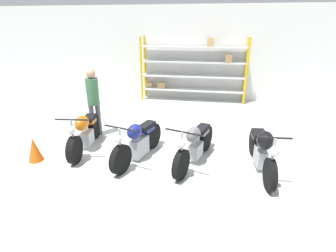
{
  "coord_description": "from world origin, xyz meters",
  "views": [
    {
      "loc": [
        0.96,
        -5.15,
        2.9
      ],
      "look_at": [
        0.0,
        0.4,
        0.7
      ],
      "focal_mm": 28.0,
      "sensor_mm": 36.0,
      "label": 1
    }
  ],
  "objects_px": {
    "motorcycle_orange": "(85,132)",
    "traffic_cone": "(34,150)",
    "motorcycle_grey": "(195,144)",
    "motorcycle_black": "(262,150)",
    "motorcycle_blue": "(138,142)",
    "shelving_rack": "(192,69)",
    "person_browsing": "(93,97)"
  },
  "relations": [
    {
      "from": "shelving_rack",
      "to": "person_browsing",
      "type": "bearing_deg",
      "value": -119.47
    },
    {
      "from": "motorcycle_grey",
      "to": "traffic_cone",
      "type": "relative_size",
      "value": 3.67
    },
    {
      "from": "shelving_rack",
      "to": "motorcycle_grey",
      "type": "xyz_separation_m",
      "value": [
        0.52,
        -5.18,
        -0.81
      ]
    },
    {
      "from": "shelving_rack",
      "to": "motorcycle_blue",
      "type": "height_order",
      "value": "shelving_rack"
    },
    {
      "from": "motorcycle_orange",
      "to": "motorcycle_grey",
      "type": "bearing_deg",
      "value": 78.3
    },
    {
      "from": "motorcycle_orange",
      "to": "motorcycle_grey",
      "type": "relative_size",
      "value": 0.99
    },
    {
      "from": "shelving_rack",
      "to": "person_browsing",
      "type": "xyz_separation_m",
      "value": [
        -2.29,
        -4.06,
        -0.18
      ]
    },
    {
      "from": "motorcycle_black",
      "to": "person_browsing",
      "type": "distance_m",
      "value": 4.42
    },
    {
      "from": "motorcycle_orange",
      "to": "motorcycle_black",
      "type": "xyz_separation_m",
      "value": [
        4.09,
        -0.32,
        0.04
      ]
    },
    {
      "from": "motorcycle_blue",
      "to": "person_browsing",
      "type": "relative_size",
      "value": 1.06
    },
    {
      "from": "traffic_cone",
      "to": "motorcycle_grey",
      "type": "bearing_deg",
      "value": 8.17
    },
    {
      "from": "motorcycle_orange",
      "to": "motorcycle_black",
      "type": "distance_m",
      "value": 4.1
    },
    {
      "from": "motorcycle_orange",
      "to": "traffic_cone",
      "type": "height_order",
      "value": "motorcycle_orange"
    },
    {
      "from": "shelving_rack",
      "to": "motorcycle_grey",
      "type": "height_order",
      "value": "shelving_rack"
    },
    {
      "from": "traffic_cone",
      "to": "motorcycle_blue",
      "type": "bearing_deg",
      "value": 11.84
    },
    {
      "from": "motorcycle_black",
      "to": "shelving_rack",
      "type": "bearing_deg",
      "value": -164.27
    },
    {
      "from": "motorcycle_blue",
      "to": "motorcycle_black",
      "type": "distance_m",
      "value": 2.67
    },
    {
      "from": "motorcycle_grey",
      "to": "traffic_cone",
      "type": "xyz_separation_m",
      "value": [
        -3.55,
        -0.51,
        -0.18
      ]
    },
    {
      "from": "motorcycle_black",
      "to": "traffic_cone",
      "type": "relative_size",
      "value": 3.71
    },
    {
      "from": "shelving_rack",
      "to": "person_browsing",
      "type": "height_order",
      "value": "shelving_rack"
    },
    {
      "from": "motorcycle_orange",
      "to": "motorcycle_grey",
      "type": "xyz_separation_m",
      "value": [
        2.69,
        -0.25,
        0.01
      ]
    },
    {
      "from": "motorcycle_orange",
      "to": "motorcycle_black",
      "type": "bearing_deg",
      "value": 78.99
    },
    {
      "from": "shelving_rack",
      "to": "motorcycle_orange",
      "type": "distance_m",
      "value": 5.45
    },
    {
      "from": "motorcycle_grey",
      "to": "motorcycle_blue",
      "type": "bearing_deg",
      "value": -71.11
    },
    {
      "from": "shelving_rack",
      "to": "person_browsing",
      "type": "relative_size",
      "value": 2.25
    },
    {
      "from": "motorcycle_blue",
      "to": "motorcycle_grey",
      "type": "height_order",
      "value": "motorcycle_grey"
    },
    {
      "from": "motorcycle_black",
      "to": "person_browsing",
      "type": "bearing_deg",
      "value": -110.18
    },
    {
      "from": "motorcycle_black",
      "to": "person_browsing",
      "type": "relative_size",
      "value": 1.12
    },
    {
      "from": "motorcycle_blue",
      "to": "traffic_cone",
      "type": "height_order",
      "value": "motorcycle_blue"
    },
    {
      "from": "motorcycle_grey",
      "to": "motorcycle_black",
      "type": "distance_m",
      "value": 1.4
    },
    {
      "from": "motorcycle_blue",
      "to": "person_browsing",
      "type": "height_order",
      "value": "person_browsing"
    },
    {
      "from": "shelving_rack",
      "to": "motorcycle_blue",
      "type": "distance_m",
      "value": 5.33
    }
  ]
}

